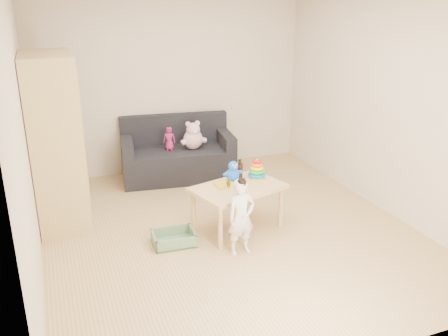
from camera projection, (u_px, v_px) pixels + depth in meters
name	position (u px, v px, depth m)	size (l,w,h in m)	color
room	(228.00, 118.00, 4.97)	(4.50, 4.50, 4.50)	tan
wardrobe	(55.00, 141.00, 5.35)	(0.54, 1.08, 1.94)	tan
sofa	(178.00, 163.00, 6.88)	(1.58, 0.79, 0.44)	black
play_table	(238.00, 208.00, 5.33)	(0.99, 0.63, 0.52)	#DCBA79
storage_bin	(174.00, 238.00, 5.07)	(0.45, 0.33, 0.13)	#678A64
toddler	(241.00, 218.00, 4.79)	(0.29, 0.19, 0.78)	white
pink_bear	(193.00, 137.00, 6.75)	(0.30, 0.26, 0.34)	#F2B2C4
doll	(169.00, 139.00, 6.69)	(0.17, 0.11, 0.33)	#AA2065
ring_stacker	(257.00, 171.00, 5.45)	(0.20, 0.20, 0.23)	yellow
brown_bottle	(240.00, 169.00, 5.49)	(0.07, 0.07, 0.21)	black
blue_plush	(233.00, 170.00, 5.38)	(0.20, 0.16, 0.24)	#1C69FF
wooden_figure	(229.00, 184.00, 5.17)	(0.04, 0.04, 0.11)	#5B2F1C
yellow_book	(225.00, 185.00, 5.27)	(0.21, 0.21, 0.02)	gold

